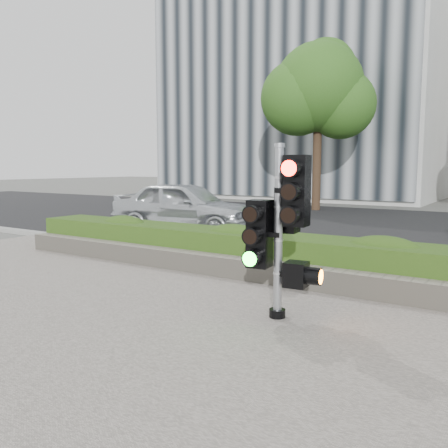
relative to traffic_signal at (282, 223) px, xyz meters
The scene contains 10 objects.
ground 1.52m from the traffic_signal, 152.88° to the right, with size 120.00×120.00×0.00m, color #51514C.
sidewalk 3.26m from the traffic_signal, 105.59° to the right, with size 16.00×11.00×0.03m, color #9E9389.
road 9.69m from the traffic_signal, 94.85° to the left, with size 60.00×13.00×0.02m, color black.
curb 3.08m from the traffic_signal, 106.58° to the left, with size 60.00×0.25×0.12m, color gray.
stone_wall 1.97m from the traffic_signal, 118.76° to the left, with size 12.00×0.32×0.34m, color gray.
hedge 2.43m from the traffic_signal, 110.89° to the left, with size 12.00×1.00×0.68m, color #537A25.
building_left 25.41m from the traffic_signal, 113.49° to the left, with size 16.00×9.00×15.00m, color #B7B7B2.
tree_left 15.59m from the traffic_signal, 110.66° to the left, with size 4.61×4.03×7.34m.
traffic_signal is the anchor object (origin of this frame).
car_silver 7.97m from the traffic_signal, 136.45° to the left, with size 1.73×4.29×1.46m, color silver.
Camera 1 is at (3.36, -4.76, 1.89)m, focal length 38.00 mm.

